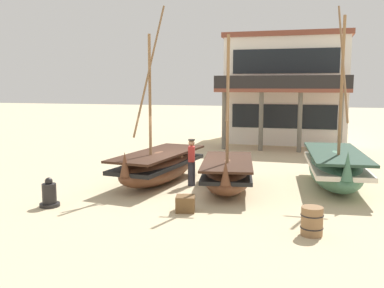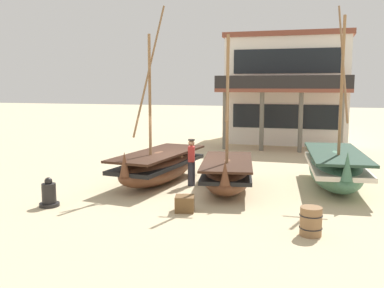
{
  "view_description": "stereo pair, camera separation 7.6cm",
  "coord_description": "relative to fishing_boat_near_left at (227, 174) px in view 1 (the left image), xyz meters",
  "views": [
    {
      "loc": [
        4.44,
        -14.41,
        3.58
      ],
      "look_at": [
        0.0,
        1.0,
        1.4
      ],
      "focal_mm": 40.46,
      "sensor_mm": 36.0,
      "label": 1
    },
    {
      "loc": [
        4.52,
        -14.39,
        3.58
      ],
      "look_at": [
        0.0,
        1.0,
        1.4
      ],
      "focal_mm": 40.46,
      "sensor_mm": 36.0,
      "label": 2
    }
  ],
  "objects": [
    {
      "name": "ground_plane",
      "position": [
        -1.6,
        0.18,
        -0.59
      ],
      "size": [
        120.0,
        120.0,
        0.0
      ],
      "primitive_type": "plane",
      "color": "#CCB78E"
    },
    {
      "name": "fisherman_by_hull",
      "position": [
        -1.39,
        0.41,
        0.24
      ],
      "size": [
        0.29,
        0.4,
        1.68
      ],
      "color": "#33333D",
      "rests_on": "ground"
    },
    {
      "name": "harbor_building_main",
      "position": [
        0.97,
        14.71,
        2.77
      ],
      "size": [
        7.52,
        8.84,
        6.71
      ],
      "color": "white",
      "rests_on": "ground"
    },
    {
      "name": "wooden_barrel",
      "position": [
        2.84,
        -3.81,
        -0.24
      ],
      "size": [
        0.56,
        0.56,
        0.7
      ],
      "color": "olive",
      "rests_on": "ground"
    },
    {
      "name": "capstan_winch",
      "position": [
        -4.7,
        -3.38,
        -0.25
      ],
      "size": [
        0.6,
        0.6,
        0.88
      ],
      "color": "black",
      "rests_on": "ground"
    },
    {
      "name": "cargo_crate",
      "position": [
        -0.66,
        -2.74,
        -0.37
      ],
      "size": [
        0.65,
        0.65,
        0.45
      ],
      "primitive_type": "cube",
      "rotation": [
        0.0,
        0.0,
        0.23
      ],
      "color": "brown",
      "rests_on": "ground"
    },
    {
      "name": "fishing_boat_centre_large",
      "position": [
        3.55,
        1.57,
        0.11
      ],
      "size": [
        2.28,
        5.28,
        6.38
      ],
      "color": "#427056",
      "rests_on": "ground"
    },
    {
      "name": "fishing_boat_far_right",
      "position": [
        -2.69,
        0.49,
        0.05
      ],
      "size": [
        2.31,
        5.02,
        6.45
      ],
      "color": "brown",
      "rests_on": "ground"
    },
    {
      "name": "fishing_boat_near_left",
      "position": [
        0.0,
        0.0,
        0.0
      ],
      "size": [
        2.29,
        4.25,
        5.18
      ],
      "color": "brown",
      "rests_on": "ground"
    }
  ]
}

